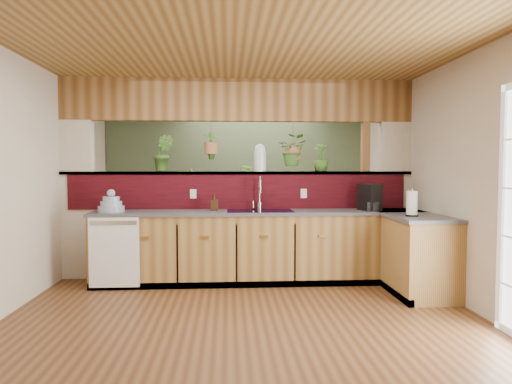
{
  "coord_description": "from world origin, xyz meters",
  "views": [
    {
      "loc": [
        -0.15,
        -4.7,
        1.43
      ],
      "look_at": [
        0.18,
        0.7,
        1.15
      ],
      "focal_mm": 32.0,
      "sensor_mm": 36.0,
      "label": 1
    }
  ],
  "objects": [
    {
      "name": "ground",
      "position": [
        0.0,
        0.0,
        0.0
      ],
      "size": [
        4.6,
        7.0,
        0.01
      ],
      "primitive_type": "cube",
      "color": "#54321A",
      "rests_on": "ground"
    },
    {
      "name": "ceiling",
      "position": [
        0.0,
        0.0,
        2.6
      ],
      "size": [
        4.6,
        7.0,
        0.01
      ],
      "primitive_type": "cube",
      "color": "brown",
      "rests_on": "ground"
    },
    {
      "name": "wall_back",
      "position": [
        0.0,
        3.5,
        1.3
      ],
      "size": [
        4.6,
        0.02,
        2.6
      ],
      "primitive_type": "cube",
      "color": "beige",
      "rests_on": "ground"
    },
    {
      "name": "wall_front",
      "position": [
        0.0,
        -3.5,
        1.3
      ],
      "size": [
        4.6,
        0.02,
        2.6
      ],
      "primitive_type": "cube",
      "color": "beige",
      "rests_on": "ground"
    },
    {
      "name": "wall_left",
      "position": [
        -2.3,
        0.0,
        1.3
      ],
      "size": [
        0.02,
        7.0,
        2.6
      ],
      "primitive_type": "cube",
      "color": "beige",
      "rests_on": "ground"
    },
    {
      "name": "wall_right",
      "position": [
        2.3,
        0.0,
        1.3
      ],
      "size": [
        0.02,
        7.0,
        2.6
      ],
      "primitive_type": "cube",
      "color": "beige",
      "rests_on": "ground"
    },
    {
      "name": "pass_through_partition",
      "position": [
        0.03,
        1.35,
        1.19
      ],
      "size": [
        4.6,
        0.21,
        2.6
      ],
      "color": "beige",
      "rests_on": "ground"
    },
    {
      "name": "pass_through_ledge",
      "position": [
        0.0,
        1.35,
        1.37
      ],
      "size": [
        4.6,
        0.21,
        0.04
      ],
      "primitive_type": "cube",
      "color": "brown",
      "rests_on": "ground"
    },
    {
      "name": "header_beam",
      "position": [
        0.0,
        1.35,
        2.33
      ],
      "size": [
        4.6,
        0.15,
        0.55
      ],
      "primitive_type": "cube",
      "color": "brown",
      "rests_on": "ground"
    },
    {
      "name": "sage_backwall",
      "position": [
        0.0,
        3.48,
        1.3
      ],
      "size": [
        4.55,
        0.02,
        2.55
      ],
      "primitive_type": "cube",
      "color": "#4D5D3F",
      "rests_on": "ground"
    },
    {
      "name": "countertop",
      "position": [
        0.84,
        0.87,
        0.45
      ],
      "size": [
        4.14,
        1.52,
        0.9
      ],
      "color": "olive",
      "rests_on": "ground"
    },
    {
      "name": "dishwasher",
      "position": [
        -1.48,
        0.66,
        0.46
      ],
      "size": [
        0.58,
        0.03,
        0.82
      ],
      "color": "white",
      "rests_on": "ground"
    },
    {
      "name": "navy_sink",
      "position": [
        0.25,
        0.98,
        0.82
      ],
      "size": [
        0.82,
        0.5,
        0.18
      ],
      "color": "black",
      "rests_on": "countertop"
    },
    {
      "name": "faucet",
      "position": [
        0.25,
        1.13,
        1.13
      ],
      "size": [
        0.19,
        0.19,
        0.43
      ],
      "color": "#B7B7B2",
      "rests_on": "countertop"
    },
    {
      "name": "dish_stack",
      "position": [
        -1.58,
        0.96,
        0.99
      ],
      "size": [
        0.32,
        0.32,
        0.28
      ],
      "color": "#8D9FB6",
      "rests_on": "countertop"
    },
    {
      "name": "soap_dispenser",
      "position": [
        -0.32,
        1.03,
        1.0
      ],
      "size": [
        0.1,
        0.1,
        0.21
      ],
      "primitive_type": "imported",
      "rotation": [
        0.0,
        0.0,
        0.03
      ],
      "color": "#392314",
      "rests_on": "countertop"
    },
    {
      "name": "coffee_maker",
      "position": [
        1.64,
        0.92,
        1.05
      ],
      "size": [
        0.18,
        0.3,
        0.33
      ],
      "rotation": [
        0.0,
        0.0,
        0.35
      ],
      "color": "black",
      "rests_on": "countertop"
    },
    {
      "name": "paper_towel",
      "position": [
        1.89,
        0.22,
        1.04
      ],
      "size": [
        0.14,
        0.14,
        0.3
      ],
      "color": "black",
      "rests_on": "countertop"
    },
    {
      "name": "glass_jar",
      "position": [
        0.28,
        1.35,
        1.57
      ],
      "size": [
        0.16,
        0.16,
        0.36
      ],
      "color": "silver",
      "rests_on": "pass_through_ledge"
    },
    {
      "name": "ledge_plant_left",
      "position": [
        -0.99,
        1.35,
        1.63
      ],
      "size": [
        0.27,
        0.22,
        0.48
      ],
      "primitive_type": "imported",
      "rotation": [
        0.0,
        0.0,
        -0.02
      ],
      "color": "#366121",
      "rests_on": "pass_through_ledge"
    },
    {
      "name": "ledge_plant_right",
      "position": [
        1.1,
        1.35,
        1.58
      ],
      "size": [
        0.22,
        0.22,
        0.37
      ],
      "primitive_type": "imported",
      "rotation": [
        0.0,
        0.0,
        -0.07
      ],
      "color": "#366121",
      "rests_on": "pass_through_ledge"
    },
    {
      "name": "hanging_plant_a",
      "position": [
        -0.37,
        1.35,
        1.85
      ],
      "size": [
        0.23,
        0.2,
        0.48
      ],
      "color": "brown",
      "rests_on": "header_beam"
    },
    {
      "name": "hanging_plant_b",
      "position": [
        0.72,
        1.35,
        1.85
      ],
      "size": [
        0.46,
        0.42,
        0.54
      ],
      "color": "brown",
      "rests_on": "header_beam"
    },
    {
      "name": "shelving_console",
      "position": [
        -0.27,
        3.25,
        0.5
      ],
      "size": [
        1.68,
        0.91,
        1.09
      ],
      "primitive_type": "cube",
      "rotation": [
        0.0,
        0.0,
        0.31
      ],
      "color": "black",
      "rests_on": "ground"
    },
    {
      "name": "shelf_plant_a",
      "position": [
        -0.79,
        3.25,
        1.24
      ],
      "size": [
        0.21,
        0.15,
        0.39
      ],
      "primitive_type": "imported",
      "rotation": [
        0.0,
        0.0,
        -0.05
      ],
      "color": "#366121",
      "rests_on": "shelving_console"
    },
    {
      "name": "shelf_plant_b",
      "position": [
        0.18,
        3.25,
        1.27
      ],
      "size": [
        0.3,
        0.3,
        0.45
      ],
      "primitive_type": "imported",
      "rotation": [
        0.0,
        0.0,
        0.22
      ],
      "color": "#366121",
      "rests_on": "shelving_console"
    },
    {
      "name": "floor_plant",
      "position": [
        1.09,
        2.32,
        0.41
      ],
      "size": [
        0.75,
        0.65,
        0.82
      ],
      "primitive_type": "imported",
      "rotation": [
        0.0,
        0.0,
        0.02
      ],
      "color": "#366121",
      "rests_on": "ground"
    }
  ]
}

